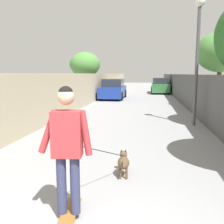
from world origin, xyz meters
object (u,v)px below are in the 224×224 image
(tree_left_near, at_px, (85,65))
(car_far, at_px, (160,86))
(lamp_post, at_px, (198,40))
(skateboard, at_px, (69,214))
(dog, at_px, (123,162))
(car_near, at_px, (113,90))
(person_skateboarder, at_px, (67,141))
(tree_right_far, at_px, (221,52))

(tree_left_near, distance_m, car_far, 8.34)
(tree_left_near, distance_m, lamp_post, 13.10)
(skateboard, relative_size, dog, 0.45)
(car_near, distance_m, car_far, 7.29)
(tree_left_near, xyz_separation_m, person_skateboarder, (-17.60, -4.36, -1.63))
(person_skateboarder, bearing_deg, tree_left_near, 13.90)
(lamp_post, height_order, skateboard, lamp_post)
(dog, relative_size, car_far, 0.44)
(tree_left_near, relative_size, person_skateboarder, 2.21)
(lamp_post, distance_m, dog, 6.22)
(skateboard, xyz_separation_m, dog, (1.52, -0.57, 0.21))
(person_skateboarder, bearing_deg, tree_right_far, -22.74)
(skateboard, bearing_deg, dog, -20.61)
(car_near, bearing_deg, car_far, -32.31)
(person_skateboarder, height_order, dog, person_skateboarder)
(tree_right_far, distance_m, skateboard, 12.94)
(tree_left_near, xyz_separation_m, tree_right_far, (-6.00, -9.22, 0.40))
(tree_left_near, relative_size, car_near, 0.88)
(tree_right_far, bearing_deg, car_far, 14.10)
(tree_left_near, bearing_deg, skateboard, -166.10)
(tree_right_far, bearing_deg, skateboard, 157.26)
(car_near, bearing_deg, skateboard, -173.84)
(person_skateboarder, bearing_deg, dog, -20.61)
(person_skateboarder, bearing_deg, car_near, 6.16)
(tree_right_far, height_order, person_skateboarder, tree_right_far)
(skateboard, bearing_deg, tree_right_far, -22.74)
(tree_left_near, xyz_separation_m, lamp_post, (-11.00, -7.10, 0.44))
(tree_right_far, height_order, dog, tree_right_far)
(dog, height_order, car_far, car_far)
(tree_right_far, height_order, skateboard, tree_right_far)
(tree_right_far, bearing_deg, person_skateboarder, 157.26)
(person_skateboarder, relative_size, car_far, 0.41)
(dog, bearing_deg, tree_right_far, -23.05)
(tree_right_far, xyz_separation_m, skateboard, (-11.60, 4.86, -3.04))
(lamp_post, relative_size, car_near, 1.09)
(tree_right_far, bearing_deg, car_near, 54.79)
(skateboard, distance_m, dog, 1.64)
(lamp_post, distance_m, person_skateboarder, 7.44)
(skateboard, xyz_separation_m, person_skateboarder, (-0.00, -0.00, 1.01))
(skateboard, height_order, car_far, car_far)
(skateboard, distance_m, car_near, 16.38)
(car_near, relative_size, car_far, 1.03)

